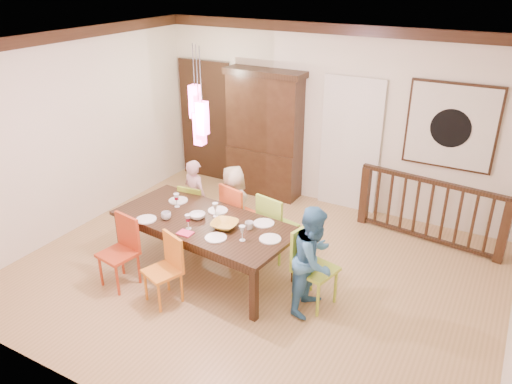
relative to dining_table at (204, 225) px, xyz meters
The scene contains 36 objects.
floor 0.94m from the dining_table, 24.11° to the left, with size 6.00×6.00×0.00m, color #A68350.
ceiling 2.32m from the dining_table, 24.11° to the left, with size 6.00×6.00×0.00m, color white.
wall_back 2.93m from the dining_table, 77.84° to the left, with size 6.00×6.00×0.00m, color beige.
wall_left 2.54m from the dining_table, behind, with size 5.00×5.00×0.00m, color beige.
crown_molding 2.24m from the dining_table, 24.11° to the left, with size 6.00×5.00×0.16m, color black, non-canonical shape.
panel_door 3.28m from the dining_table, 123.59° to the left, with size 1.04×0.07×2.24m, color black.
white_doorway 2.92m from the dining_table, 70.90° to the left, with size 0.97×0.05×2.22m, color silver.
painting 3.75m from the dining_table, 48.71° to the left, with size 1.25×0.06×1.25m.
pendant_cluster 1.43m from the dining_table, 32.01° to the right, with size 0.27×0.21×1.14m.
dining_table is the anchor object (origin of this frame).
chair_far_left 1.02m from the dining_table, 131.90° to the left, with size 0.40×0.40×0.82m.
chair_far_mid 0.83m from the dining_table, 86.05° to the left, with size 0.52×0.52×0.95m.
chair_far_right 1.03m from the dining_table, 49.94° to the left, with size 0.51×0.51×0.95m.
chair_near_left 1.11m from the dining_table, 134.44° to the right, with size 0.47×0.47×0.90m.
chair_near_mid 0.81m from the dining_table, 95.20° to the right, with size 0.49×0.49×0.84m.
chair_end_right 1.52m from the dining_table, ahead, with size 0.52×0.52×0.96m.
china_hutch 2.64m from the dining_table, 101.24° to the left, with size 1.36×0.46×2.16m.
balustrade 3.24m from the dining_table, 43.18° to the left, with size 2.12×0.32×0.96m.
person_far_left 1.09m from the dining_table, 131.46° to the left, with size 0.42×0.28×1.15m, color #F8BDCC.
person_far_mid 0.84m from the dining_table, 94.90° to the left, with size 0.57×0.37×1.17m, color #C2B492.
person_end_right 1.53m from the dining_table, ahead, with size 0.64×0.49×1.31m, color teal.
serving_bowl 0.36m from the dining_table, ahead, with size 0.33×0.33×0.08m, color gold.
small_bowl 0.15m from the dining_table, behind, with size 0.21×0.21×0.07m, color white.
cup_left 0.50m from the dining_table, 153.26° to the right, with size 0.13×0.13×0.10m, color silver.
cup_right 0.63m from the dining_table, ahead, with size 0.11×0.11×0.10m, color silver.
plate_far_left 0.69m from the dining_table, 155.18° to the left, with size 0.26×0.26×0.01m, color white.
plate_far_mid 0.31m from the dining_table, 87.56° to the left, with size 0.26×0.26×0.01m, color white.
plate_far_right 0.76m from the dining_table, 21.54° to the left, with size 0.26×0.26×0.01m, color white.
plate_near_left 0.74m from the dining_table, 151.21° to the right, with size 0.26×0.26×0.01m, color white.
plate_near_mid 0.50m from the dining_table, 39.55° to the right, with size 0.26×0.26×0.01m, color white.
plate_end_right 0.96m from the dining_table, ahead, with size 0.26×0.26×0.01m, color white.
wine_glass_a 0.58m from the dining_table, 165.25° to the left, with size 0.08×0.08×0.19m, color #590C19, non-canonical shape.
wine_glass_b 0.24m from the dining_table, 63.67° to the left, with size 0.08×0.08×0.19m, color silver, non-canonical shape.
wine_glass_c 0.33m from the dining_table, 97.79° to the right, with size 0.08×0.08×0.19m, color #590C19, non-canonical shape.
wine_glass_d 0.73m from the dining_table, 16.67° to the right, with size 0.08×0.08×0.19m, color silver, non-canonical shape.
napkin 0.41m from the dining_table, 89.84° to the right, with size 0.18×0.14×0.01m, color #D83359.
Camera 1 is at (2.68, -4.82, 3.70)m, focal length 35.00 mm.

